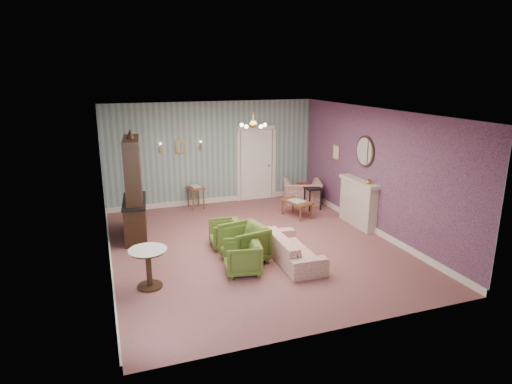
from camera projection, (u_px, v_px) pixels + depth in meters
name	position (u px, v px, depth m)	size (l,w,h in m)	color
floor	(254.00, 246.00, 9.72)	(7.00, 7.00, 0.00)	#8F5453
ceiling	(253.00, 112.00, 8.96)	(7.00, 7.00, 0.00)	white
wall_back	(213.00, 153.00, 12.52)	(6.00, 6.00, 0.00)	gray
wall_front	(337.00, 239.00, 6.16)	(6.00, 6.00, 0.00)	gray
wall_left	(104.00, 195.00, 8.37)	(7.00, 7.00, 0.00)	gray
wall_right	(375.00, 171.00, 10.31)	(7.00, 7.00, 0.00)	gray
wall_right_floral	(374.00, 171.00, 10.31)	(7.00, 7.00, 0.00)	#B75B74
door	(256.00, 163.00, 13.00)	(1.12, 0.12, 2.16)	white
olive_chair_a	(242.00, 256.00, 8.34)	(0.66, 0.62, 0.68)	#526824
olive_chair_b	(244.00, 242.00, 8.85)	(0.80, 0.75, 0.82)	#526824
olive_chair_c	(225.00, 233.00, 9.59)	(0.63, 0.59, 0.65)	#526824
sofa_chintz	(293.00, 244.00, 8.86)	(1.83, 0.54, 0.72)	#A24145
wingback_chair	(302.00, 189.00, 12.66)	(1.04, 0.67, 0.91)	#A24145
dresser	(133.00, 186.00, 9.91)	(0.51, 1.46, 2.43)	black
fireplace	(358.00, 203.00, 10.86)	(0.30, 1.40, 1.16)	beige
mantel_vase	(368.00, 181.00, 10.32)	(0.15, 0.15, 0.15)	gold
oval_mirror	(365.00, 151.00, 10.56)	(0.04, 0.76, 0.84)	white
framed_print	(336.00, 152.00, 11.85)	(0.04, 0.34, 0.42)	gold
coffee_table	(297.00, 209.00, 11.60)	(0.47, 0.85, 0.43)	brown
side_table_black	(313.00, 198.00, 12.19)	(0.42, 0.42, 0.62)	black
pedestal_table	(149.00, 268.00, 7.77)	(0.67, 0.67, 0.73)	black
nesting_table	(196.00, 197.00, 12.30)	(0.39, 0.50, 0.66)	brown
gilt_mirror_back	(181.00, 147.00, 12.12)	(0.28, 0.06, 0.36)	gold
sconce_left	(160.00, 148.00, 11.93)	(0.16, 0.12, 0.30)	gold
sconce_right	(201.00, 146.00, 12.28)	(0.16, 0.12, 0.30)	gold
chandelier	(253.00, 125.00, 9.03)	(0.56, 0.56, 0.36)	gold
burgundy_cushion	(303.00, 189.00, 12.50)	(0.38, 0.10, 0.38)	maroon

